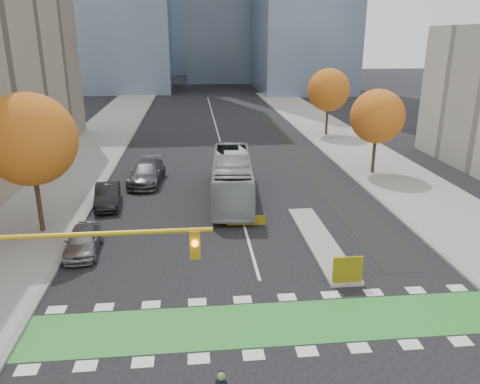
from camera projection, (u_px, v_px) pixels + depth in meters
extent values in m
plane|color=black|center=(278.00, 346.00, 17.59)|extent=(300.00, 300.00, 0.00)
cube|color=gray|center=(54.00, 190.00, 35.14)|extent=(7.00, 120.00, 0.15)
cube|color=gray|center=(399.00, 179.00, 37.73)|extent=(7.00, 120.00, 0.15)
cube|color=gray|center=(102.00, 189.00, 35.48)|extent=(0.30, 120.00, 0.16)
cube|color=gray|center=(357.00, 181.00, 37.39)|extent=(0.30, 120.00, 0.16)
cube|color=#2C882D|center=(272.00, 323.00, 19.01)|extent=(20.00, 3.00, 0.01)
cube|color=silver|center=(218.00, 134.00, 55.32)|extent=(0.15, 70.00, 0.01)
cube|color=black|center=(299.00, 153.00, 46.61)|extent=(2.50, 50.00, 0.01)
cube|color=gray|center=(320.00, 241.00, 26.44)|extent=(1.60, 10.00, 0.16)
cube|color=yellow|center=(348.00, 270.00, 21.68)|extent=(1.40, 0.12, 1.30)
cylinder|color=#332114|center=(37.00, 191.00, 26.93)|extent=(0.28, 0.28, 5.25)
sphere|color=#B26315|center=(30.00, 139.00, 25.98)|extent=(5.20, 5.20, 5.20)
cylinder|color=#332114|center=(374.00, 148.00, 38.77)|extent=(0.28, 0.28, 4.55)
sphere|color=#B26315|center=(377.00, 116.00, 37.94)|extent=(4.40, 4.40, 4.40)
cylinder|color=#332114|center=(327.00, 115.00, 53.85)|extent=(0.28, 0.28, 4.90)
sphere|color=#B26315|center=(329.00, 90.00, 52.96)|extent=(4.80, 4.80, 4.80)
cylinder|color=#BF9914|center=(84.00, 234.00, 14.88)|extent=(8.20, 0.16, 0.16)
cube|color=#BF9914|center=(195.00, 244.00, 15.37)|extent=(0.35, 0.28, 1.00)
sphere|color=orange|center=(195.00, 244.00, 15.17)|extent=(0.22, 0.22, 0.22)
sphere|color=#597F2D|center=(221.00, 376.00, 13.46)|extent=(0.25, 0.25, 0.25)
imported|color=#9FA4A7|center=(232.00, 177.00, 33.16)|extent=(3.47, 11.52, 3.16)
imported|color=gray|center=(83.00, 240.00, 25.02)|extent=(1.87, 4.23, 1.41)
imported|color=black|center=(108.00, 196.00, 31.91)|extent=(2.04, 4.62, 1.48)
imported|color=#4B4B50|center=(147.00, 173.00, 36.80)|extent=(2.91, 6.02, 1.69)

